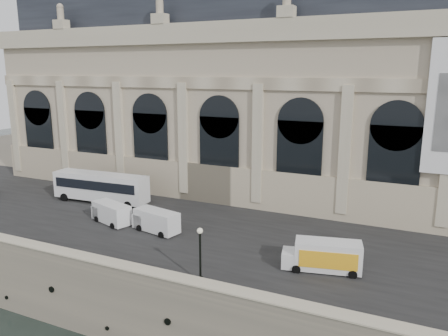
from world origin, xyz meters
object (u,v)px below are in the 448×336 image
Objects in this scene: bus_left at (101,187)px; van_b at (154,221)px; box_truck at (323,256)px; van_c at (110,213)px; lamp_right at (200,256)px.

van_b is at bearing -25.72° from bus_left.
box_truck is (17.98, -1.74, 0.13)m from van_b.
bus_left is 8.18m from van_c.
lamp_right is (15.55, -8.10, 1.12)m from van_c.
van_c is at bearing 175.45° from box_truck.
box_truck is (29.85, -7.45, -0.79)m from bus_left.
bus_left is at bearing 147.57° from lamp_right.
lamp_right is at bearing -143.43° from box_truck.
box_truck is at bearing -14.02° from bus_left.
lamp_right is (9.62, -7.94, 1.10)m from van_b.
bus_left is 2.34× the size of van_b.
van_c is 23.99m from box_truck.
bus_left reaches higher than van_b.
bus_left is 25.46m from lamp_right.
van_c is (5.93, -5.55, -0.95)m from bus_left.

